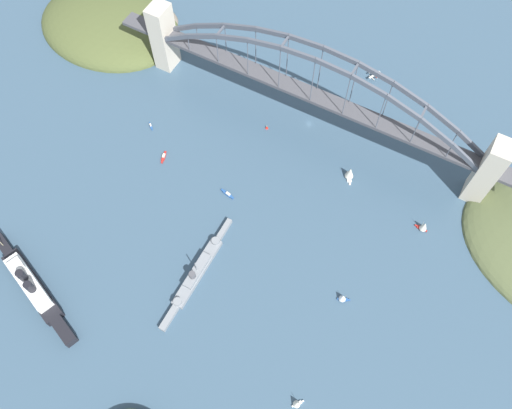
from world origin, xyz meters
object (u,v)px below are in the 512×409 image
Objects in this scene: ocean_liner at (31,285)px; small_boat_4 at (164,157)px; harbor_arch_bridge at (313,96)px; small_boat_7 at (151,126)px; channel_marker_buoy at (267,127)px; seaplane_taxiing_near_bridge at (374,75)px; small_boat_6 at (343,298)px; small_boat_5 at (297,404)px; small_boat_3 at (227,194)px; naval_cruiser at (197,273)px; small_boat_0 at (350,173)px; small_boat_1 at (424,226)px.

small_boat_4 is at bearing -98.05° from ocean_liner.
small_boat_7 is (97.28, 55.78, -29.50)m from harbor_arch_bridge.
small_boat_4 is at bearing 47.61° from channel_marker_buoy.
seaplane_taxiing_near_bridge is 1.35× the size of small_boat_6.
small_boat_6 is 178.20m from small_boat_7.
harbor_arch_bridge is at bearing -150.17° from small_boat_7.
small_boat_6 is at bearing -87.88° from small_boat_5.
small_boat_3 is 1.08× the size of small_boat_4.
naval_cruiser is 7.04× the size of small_boat_0.
small_boat_5 is (-97.79, 94.90, 2.70)m from small_boat_3.
small_boat_4 is at bearing -12.86° from small_boat_6.
small_boat_3 is at bearing 175.19° from small_boat_4.
seaplane_taxiing_near_bridge is 1.41× the size of small_boat_5.
small_boat_3 is (45.41, 138.99, -1.18)m from seaplane_taxiing_near_bridge.
channel_marker_buoy is (47.90, 79.35, -0.88)m from seaplane_taxiing_near_bridge.
seaplane_taxiing_near_bridge is (-23.38, -61.28, -28.16)m from harbor_arch_bridge.
small_boat_3 is 136.29m from small_boat_5.
small_boat_3 is at bearing 71.91° from seaplane_taxiing_near_bridge.
naval_cruiser is 8.25× the size of small_boat_4.
small_boat_7 is at bearing -42.21° from naval_cruiser.
harbor_arch_bridge is at bearing 69.11° from seaplane_taxiing_near_bridge.
naval_cruiser reaches higher than small_boat_0.
small_boat_1 is 177.09m from small_boat_4.
harbor_arch_bridge is 56.29m from small_boat_0.
small_boat_3 is at bearing 92.39° from channel_marker_buoy.
harbor_arch_bridge is 38.56× the size of small_boat_6.
seaplane_taxiing_near_bridge reaches higher than small_boat_7.
channel_marker_buoy is at bearing -7.81° from small_boat_0.
small_boat_1 is 1.27× the size of small_boat_5.
small_boat_5 is (-86.19, 38.04, 0.80)m from naval_cruiser.
small_boat_7 is (75.26, -21.94, -0.16)m from small_boat_3.
naval_cruiser reaches higher than small_boat_3.
small_boat_3 is 1.36× the size of small_boat_6.
harbor_arch_bridge is 85.94m from small_boat_3.
ocean_liner is 97.35m from naval_cruiser.
seaplane_taxiing_near_bridge is 1.08× the size of small_boat_4.
small_boat_5 is 208.81m from small_boat_7.
small_boat_5 is 2.70× the size of channel_marker_buoy.
naval_cruiser is at bearing -146.15° from ocean_liner.
harbor_arch_bridge reaches higher than small_boat_6.
small_boat_0 is 1.47× the size of small_boat_6.
small_boat_6 is (2.42, -65.51, 0.16)m from small_boat_5.
harbor_arch_bridge is 30.74× the size of small_boat_4.
small_boat_0 reaches higher than channel_marker_buoy.
harbor_arch_bridge is 42.08m from channel_marker_buoy.
ocean_liner reaches higher than channel_marker_buoy.
ocean_liner is 8.84× the size of small_boat_4.
small_boat_1 is 0.90× the size of small_boat_3.
seaplane_taxiing_near_bridge is 239.69m from small_boat_5.
ocean_liner is at bearing 68.65° from channel_marker_buoy.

